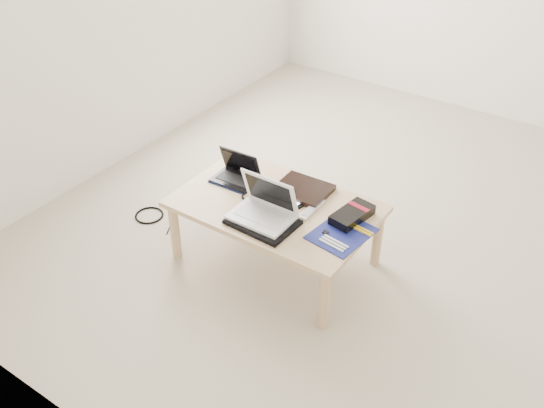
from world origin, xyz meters
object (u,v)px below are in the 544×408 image
Objects in this scene: coffee_table at (275,211)px; white_laptop at (264,208)px; netbook at (237,174)px; gpu_box at (352,215)px.

coffee_table is 0.19m from white_laptop.
netbook is 0.74m from gpu_box.
coffee_table is 3.36× the size of white_laptop.
white_laptop is (0.35, -0.22, 0.03)m from netbook.
coffee_table is 4.17× the size of netbook.
netbook reaches higher than gpu_box.
netbook is at bearing 147.65° from white_laptop.
coffee_table is at bearing -13.44° from netbook.
gpu_box is (0.39, 0.26, -0.04)m from white_laptop.
white_laptop is 1.21× the size of gpu_box.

